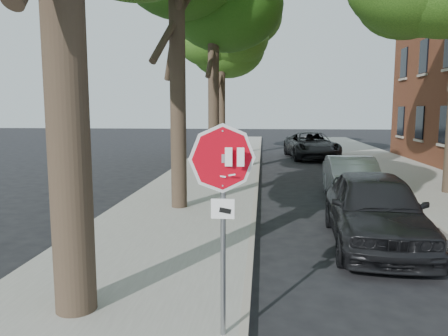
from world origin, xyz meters
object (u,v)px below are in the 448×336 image
at_px(car_a, 375,209).
at_px(car_d, 311,145).
at_px(tree_far, 222,35).
at_px(car_b, 352,179).
at_px(stop_sign, 223,190).

bearing_deg(car_a, car_d, 92.38).
distance_m(car_a, car_d, 16.67).
relative_size(tree_far, car_a, 2.01).
relative_size(car_b, car_d, 0.75).
relative_size(stop_sign, tree_far, 0.28).
xyz_separation_m(car_b, car_d, (-0.00, 11.96, 0.09)).
relative_size(car_a, car_b, 1.11).
relative_size(stop_sign, car_d, 0.47).
bearing_deg(car_d, car_b, -95.64).
height_order(car_a, car_d, car_a).
bearing_deg(tree_far, car_d, -1.97).
bearing_deg(tree_far, stop_sign, -84.54).
xyz_separation_m(tree_far, car_a, (4.87, -16.84, -6.42)).
xyz_separation_m(car_a, car_d, (0.45, 16.66, -0.02)).
height_order(stop_sign, car_b, stop_sign).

